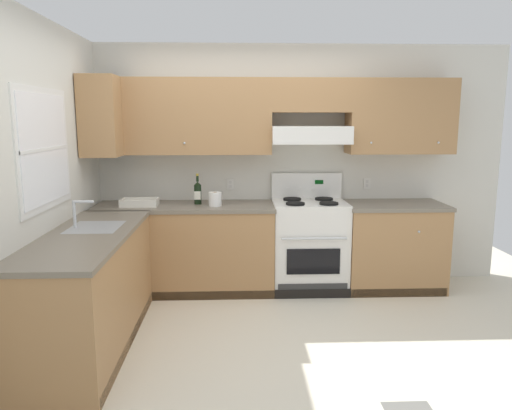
{
  "coord_description": "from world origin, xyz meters",
  "views": [
    {
      "loc": [
        -0.09,
        -3.68,
        1.78
      ],
      "look_at": [
        0.08,
        0.7,
        1.0
      ],
      "focal_mm": 34.2,
      "sensor_mm": 36.0,
      "label": 1
    }
  ],
  "objects_px": {
    "wine_bottle": "(198,192)",
    "paper_towel_roll": "(215,199)",
    "bowl": "(140,203)",
    "stove": "(309,244)"
  },
  "relations": [
    {
      "from": "bowl",
      "to": "wine_bottle",
      "type": "bearing_deg",
      "value": 8.9
    },
    {
      "from": "bowl",
      "to": "paper_towel_roll",
      "type": "distance_m",
      "value": 0.77
    },
    {
      "from": "wine_bottle",
      "to": "paper_towel_roll",
      "type": "bearing_deg",
      "value": -33.35
    },
    {
      "from": "stove",
      "to": "wine_bottle",
      "type": "distance_m",
      "value": 1.29
    },
    {
      "from": "stove",
      "to": "bowl",
      "type": "relative_size",
      "value": 3.27
    },
    {
      "from": "wine_bottle",
      "to": "bowl",
      "type": "distance_m",
      "value": 0.6
    },
    {
      "from": "bowl",
      "to": "paper_towel_roll",
      "type": "bearing_deg",
      "value": -2.25
    },
    {
      "from": "stove",
      "to": "bowl",
      "type": "height_order",
      "value": "stove"
    },
    {
      "from": "paper_towel_roll",
      "to": "wine_bottle",
      "type": "bearing_deg",
      "value": 146.65
    },
    {
      "from": "stove",
      "to": "paper_towel_roll",
      "type": "distance_m",
      "value": 1.1
    }
  ]
}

